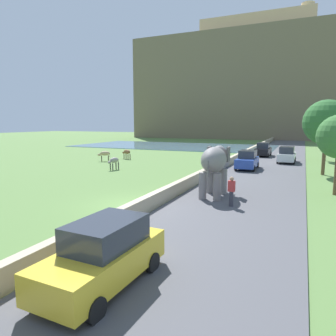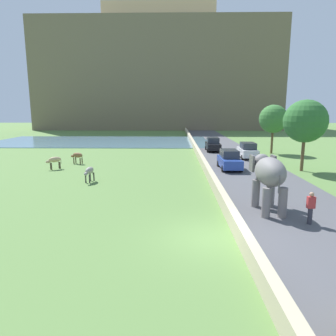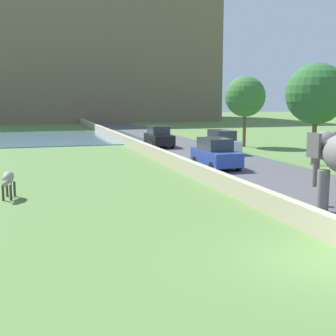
% 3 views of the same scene
% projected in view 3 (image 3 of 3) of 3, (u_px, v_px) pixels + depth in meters
% --- Properties ---
extents(ground_plane, '(220.00, 220.00, 0.00)m').
position_uv_depth(ground_plane, '(324.00, 261.00, 11.84)').
color(ground_plane, '#567A3D').
extents(road_surface, '(7.00, 120.00, 0.06)m').
position_uv_depth(road_surface, '(210.00, 157.00, 32.19)').
color(road_surface, '#4C4C51').
rests_on(road_surface, ground).
extents(barrier_wall, '(0.40, 110.00, 0.79)m').
position_uv_depth(barrier_wall, '(166.00, 158.00, 29.14)').
color(barrier_wall, tan).
rests_on(barrier_wall, ground).
extents(hill_distant, '(64.00, 28.00, 27.85)m').
position_uv_depth(hill_distant, '(30.00, 43.00, 83.64)').
color(hill_distant, '#75664C').
rests_on(hill_distant, ground).
extents(car_blue, '(1.84, 4.02, 1.80)m').
position_uv_depth(car_blue, '(216.00, 154.00, 27.17)').
color(car_blue, '#2D4CA8').
rests_on(car_blue, ground).
extents(car_black, '(1.83, 4.02, 1.80)m').
position_uv_depth(car_black, '(159.00, 137.00, 38.77)').
color(car_black, black).
rests_on(car_black, ground).
extents(car_white, '(1.85, 4.03, 1.80)m').
position_uv_depth(car_white, '(221.00, 142.00, 34.19)').
color(car_white, white).
rests_on(car_white, ground).
extents(cow_grey, '(0.62, 1.42, 1.15)m').
position_uv_depth(cow_grey, '(8.00, 179.00, 19.02)').
color(cow_grey, gray).
rests_on(cow_grey, ground).
extents(tree_near, '(3.42, 3.42, 5.97)m').
position_uv_depth(tree_near, '(245.00, 97.00, 38.67)').
color(tree_near, brown).
rests_on(tree_near, ground).
extents(tree_far, '(3.73, 3.73, 6.27)m').
position_uv_depth(tree_far, '(316.00, 94.00, 28.04)').
color(tree_far, brown).
rests_on(tree_far, ground).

